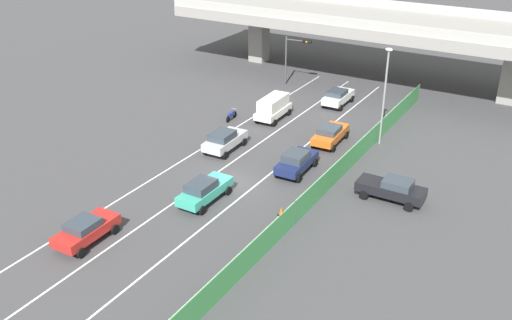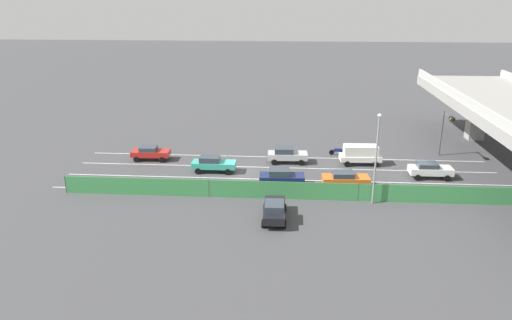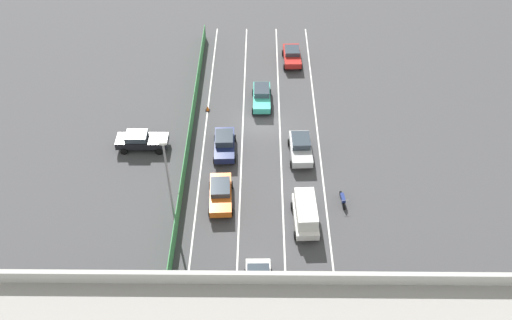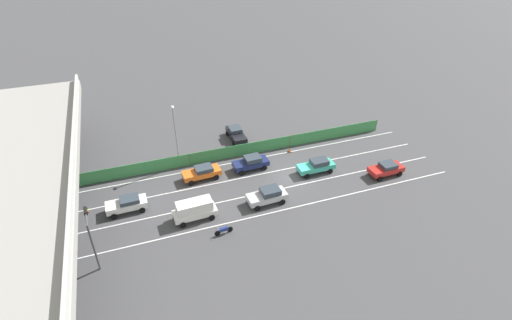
# 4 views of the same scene
# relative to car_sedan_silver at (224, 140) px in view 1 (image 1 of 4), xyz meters

# --- Properties ---
(ground_plane) EXTENTS (300.00, 300.00, 0.00)m
(ground_plane) POSITION_rel_car_sedan_silver_xyz_m (3.53, -4.66, -0.95)
(ground_plane) COLOR #424244
(lane_line_left_edge) EXTENTS (0.14, 44.78, 0.01)m
(lane_line_left_edge) POSITION_rel_car_sedan_silver_xyz_m (-1.81, -0.27, -0.94)
(lane_line_left_edge) COLOR silver
(lane_line_left_edge) RESTS_ON ground
(lane_line_mid_left) EXTENTS (0.14, 44.78, 0.01)m
(lane_line_mid_left) POSITION_rel_car_sedan_silver_xyz_m (1.75, -0.27, -0.94)
(lane_line_mid_left) COLOR silver
(lane_line_mid_left) RESTS_ON ground
(lane_line_mid_right) EXTENTS (0.14, 44.78, 0.01)m
(lane_line_mid_right) POSITION_rel_car_sedan_silver_xyz_m (5.31, -0.27, -0.94)
(lane_line_mid_right) COLOR silver
(lane_line_mid_right) RESTS_ON ground
(lane_line_right_edge) EXTENTS (0.14, 44.78, 0.01)m
(lane_line_right_edge) POSITION_rel_car_sedan_silver_xyz_m (8.86, -0.27, -0.94)
(lane_line_right_edge) COLOR silver
(lane_line_right_edge) RESTS_ON ground
(elevated_overpass) EXTENTS (45.32, 11.72, 7.76)m
(elevated_overpass) POSITION_rel_car_sedan_silver_xyz_m (3.53, 24.12, 5.17)
(elevated_overpass) COLOR gray
(elevated_overpass) RESTS_ON ground
(green_fence) EXTENTS (0.10, 40.88, 1.68)m
(green_fence) POSITION_rel_car_sedan_silver_xyz_m (10.15, -0.27, -0.11)
(green_fence) COLOR #3D8E4C
(green_fence) RESTS_ON ground
(car_sedan_silver) EXTENTS (2.17, 4.43, 1.73)m
(car_sedan_silver) POSITION_rel_car_sedan_silver_xyz_m (0.00, 0.00, 0.00)
(car_sedan_silver) COLOR #B7BABC
(car_sedan_silver) RESTS_ON ground
(car_taxi_teal) EXTENTS (1.93, 4.59, 1.69)m
(car_taxi_teal) POSITION_rel_car_sedan_silver_xyz_m (3.49, -7.72, -0.02)
(car_taxi_teal) COLOR teal
(car_taxi_teal) RESTS_ON ground
(car_sedan_white) EXTENTS (2.05, 4.30, 1.62)m
(car_sedan_white) POSITION_rel_car_sedan_silver_xyz_m (3.72, 14.57, -0.04)
(car_sedan_white) COLOR white
(car_sedan_white) RESTS_ON ground
(car_van_white) EXTENTS (2.14, 4.54, 2.17)m
(car_van_white) POSITION_rel_car_sedan_silver_xyz_m (0.05, 8.07, 0.28)
(car_van_white) COLOR silver
(car_van_white) RESTS_ON ground
(car_sedan_red) EXTENTS (2.11, 4.27, 1.57)m
(car_sedan_red) POSITION_rel_car_sedan_silver_xyz_m (0.15, -15.36, -0.07)
(car_sedan_red) COLOR red
(car_sedan_red) RESTS_ON ground
(car_taxi_orange) EXTENTS (2.18, 4.59, 1.57)m
(car_taxi_orange) POSITION_rel_car_sedan_silver_xyz_m (6.86, 5.72, -0.06)
(car_taxi_orange) COLOR orange
(car_taxi_orange) RESTS_ON ground
(car_sedan_navy) EXTENTS (2.14, 4.43, 1.70)m
(car_sedan_navy) POSITION_rel_car_sedan_silver_xyz_m (6.85, -0.46, -0.02)
(car_sedan_navy) COLOR navy
(car_sedan_navy) RESTS_ON ground
(motorcycle) EXTENTS (0.60, 1.95, 0.93)m
(motorcycle) POSITION_rel_car_sedan_silver_xyz_m (-3.17, 5.91, -0.49)
(motorcycle) COLOR black
(motorcycle) RESTS_ON ground
(parked_sedan_dark) EXTENTS (4.67, 2.00, 1.65)m
(parked_sedan_dark) POSITION_rel_car_sedan_silver_xyz_m (14.45, -0.86, -0.04)
(parked_sedan_dark) COLOR black
(parked_sedan_dark) RESTS_ON ground
(traffic_light) EXTENTS (2.92, 0.46, 5.28)m
(traffic_light) POSITION_rel_car_sedan_silver_xyz_m (-2.85, 17.75, 2.78)
(traffic_light) COLOR #47474C
(traffic_light) RESTS_ON ground
(street_lamp) EXTENTS (0.60, 0.36, 8.23)m
(street_lamp) POSITION_rel_car_sedan_silver_xyz_m (10.50, 7.81, 3.96)
(street_lamp) COLOR gray
(street_lamp) RESTS_ON ground
(traffic_cone) EXTENTS (0.47, 0.47, 0.58)m
(traffic_cone) POSITION_rel_car_sedan_silver_xyz_m (8.86, -6.50, -0.68)
(traffic_cone) COLOR orange
(traffic_cone) RESTS_ON ground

